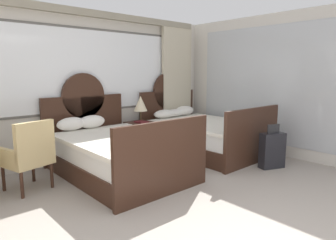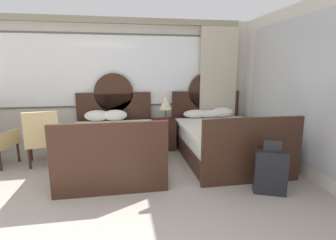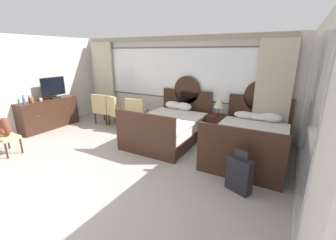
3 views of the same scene
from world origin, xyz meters
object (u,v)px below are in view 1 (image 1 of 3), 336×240
nightstand_between_beds (140,138)px  armchair_by_window_left (29,153)px  bed_near_mirror (202,134)px  bed_near_window (116,152)px  table_lamp_on_nightstand (141,104)px  suitcase_on_floor (272,150)px  book_on_nightstand (141,122)px

nightstand_between_beds → armchair_by_window_left: 2.32m
bed_near_mirror → nightstand_between_beds: size_ratio=3.58×
bed_near_window → armchair_by_window_left: size_ratio=2.32×
table_lamp_on_nightstand → suitcase_on_floor: bearing=-64.6°
nightstand_between_beds → armchair_by_window_left: bearing=-166.2°
bed_near_mirror → table_lamp_on_nightstand: bearing=141.5°
book_on_nightstand → armchair_by_window_left: size_ratio=0.27×
nightstand_between_beds → suitcase_on_floor: 2.49m
table_lamp_on_nightstand → suitcase_on_floor: (1.07, -2.25, -0.68)m
bed_near_window → suitcase_on_floor: bed_near_window is taller
bed_near_window → table_lamp_on_nightstand: size_ratio=4.40×
nightstand_between_beds → table_lamp_on_nightstand: table_lamp_on_nightstand is taller
bed_near_window → nightstand_between_beds: 1.27m
armchair_by_window_left → nightstand_between_beds: bearing=13.8°
bed_near_mirror → suitcase_on_floor: 1.48m
book_on_nightstand → suitcase_on_floor: size_ratio=0.35×
nightstand_between_beds → bed_near_window: bearing=-143.0°
bed_near_window → bed_near_mirror: same height
book_on_nightstand → table_lamp_on_nightstand: bearing=57.4°
table_lamp_on_nightstand → book_on_nightstand: 0.36m
bed_near_mirror → armchair_by_window_left: 3.26m
table_lamp_on_nightstand → bed_near_window: bearing=-143.7°
book_on_nightstand → nightstand_between_beds: bearing=76.5°
bed_near_window → book_on_nightstand: 1.23m
nightstand_between_beds → armchair_by_window_left: size_ratio=0.65×
table_lamp_on_nightstand → nightstand_between_beds: bearing=-162.4°
bed_near_window → nightstand_between_beds: bed_near_window is taller
table_lamp_on_nightstand → suitcase_on_floor: 2.58m
armchair_by_window_left → suitcase_on_floor: size_ratio=1.30×
book_on_nightstand → armchair_by_window_left: bearing=-168.3°
nightstand_between_beds → suitcase_on_floor: (1.11, -2.23, -0.01)m
nightstand_between_beds → suitcase_on_floor: bearing=-63.5°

